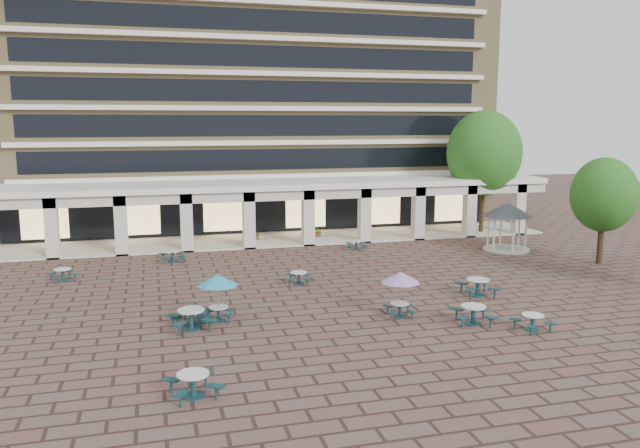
# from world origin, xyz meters

# --- Properties ---
(ground) EXTENTS (120.00, 120.00, 0.00)m
(ground) POSITION_xyz_m (0.00, 0.00, 0.00)
(ground) COLOR brown
(ground) RESTS_ON ground
(apartment_building) EXTENTS (40.00, 15.50, 25.20)m
(apartment_building) POSITION_xyz_m (0.00, 25.47, 12.60)
(apartment_building) COLOR tan
(apartment_building) RESTS_ON ground
(retail_arcade) EXTENTS (42.00, 6.60, 4.40)m
(retail_arcade) POSITION_xyz_m (0.00, 14.80, 3.00)
(retail_arcade) COLOR white
(retail_arcade) RESTS_ON ground
(picnic_table_0) EXTENTS (2.00, 2.00, 0.79)m
(picnic_table_0) POSITION_xyz_m (-7.43, -10.68, 0.47)
(picnic_table_0) COLOR #164144
(picnic_table_0) RESTS_ON ground
(picnic_table_1) EXTENTS (2.15, 2.15, 0.87)m
(picnic_table_1) POSITION_xyz_m (-7.08, -3.99, 0.52)
(picnic_table_1) COLOR #164144
(picnic_table_1) RESTS_ON ground
(picnic_table_3) EXTENTS (1.70, 1.70, 0.69)m
(picnic_table_3) POSITION_xyz_m (6.84, -7.87, 0.41)
(picnic_table_3) COLOR #164144
(picnic_table_3) RESTS_ON ground
(picnic_table_4) EXTENTS (1.81, 1.81, 2.09)m
(picnic_table_4) POSITION_xyz_m (-5.84, -3.15, 1.78)
(picnic_table_4) COLOR #164144
(picnic_table_4) RESTS_ON ground
(picnic_table_5) EXTENTS (1.90, 1.90, 0.70)m
(picnic_table_5) POSITION_xyz_m (-6.99, -3.24, 0.42)
(picnic_table_5) COLOR #164144
(picnic_table_5) RESTS_ON ground
(picnic_table_6) EXTENTS (1.79, 1.79, 2.06)m
(picnic_table_6) POSITION_xyz_m (2.12, -4.68, 1.75)
(picnic_table_6) COLOR #164144
(picnic_table_6) RESTS_ON ground
(picnic_table_7) EXTENTS (2.13, 2.13, 0.82)m
(picnic_table_7) POSITION_xyz_m (4.84, -6.45, 0.49)
(picnic_table_7) COLOR #164144
(picnic_table_7) RESTS_ON ground
(picnic_table_8) EXTENTS (1.86, 1.86, 0.68)m
(picnic_table_8) POSITION_xyz_m (-13.44, 6.14, 0.41)
(picnic_table_8) COLOR #164144
(picnic_table_8) RESTS_ON ground
(picnic_table_9) EXTENTS (1.75, 1.75, 0.66)m
(picnic_table_9) POSITION_xyz_m (-0.97, 2.11, 0.40)
(picnic_table_9) COLOR #164144
(picnic_table_9) RESTS_ON ground
(picnic_table_10) EXTENTS (2.09, 2.09, 0.86)m
(picnic_table_10) POSITION_xyz_m (7.26, -2.50, 0.51)
(picnic_table_10) COLOR #164144
(picnic_table_10) RESTS_ON ground
(picnic_table_12) EXTENTS (1.76, 1.76, 0.75)m
(picnic_table_12) POSITION_xyz_m (-7.39, 9.40, 0.45)
(picnic_table_12) COLOR #164144
(picnic_table_12) RESTS_ON ground
(picnic_table_13) EXTENTS (1.63, 1.63, 0.65)m
(picnic_table_13) POSITION_xyz_m (4.94, 10.00, 0.39)
(picnic_table_13) COLOR #164144
(picnic_table_13) RESTS_ON ground
(gazebo) EXTENTS (3.47, 3.47, 3.23)m
(gazebo) POSITION_xyz_m (14.79, 7.16, 2.43)
(gazebo) COLOR beige
(gazebo) RESTS_ON ground
(tree_east_a) EXTENTS (3.95, 3.95, 6.58)m
(tree_east_a) POSITION_xyz_m (18.12, 2.01, 4.30)
(tree_east_a) COLOR #3A2B17
(tree_east_a) RESTS_ON ground
(tree_east_c) EXTENTS (5.76, 5.76, 9.59)m
(tree_east_c) POSITION_xyz_m (16.51, 13.63, 6.27)
(tree_east_c) COLOR #3A2B17
(tree_east_c) RESTS_ON ground
(planter_left) EXTENTS (1.50, 0.68, 1.30)m
(planter_left) POSITION_xyz_m (-1.50, 12.90, 0.54)
(planter_left) COLOR gray
(planter_left) RESTS_ON ground
(planter_right) EXTENTS (1.50, 0.76, 1.29)m
(planter_right) POSITION_xyz_m (3.03, 12.90, 0.53)
(planter_right) COLOR gray
(planter_right) RESTS_ON ground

